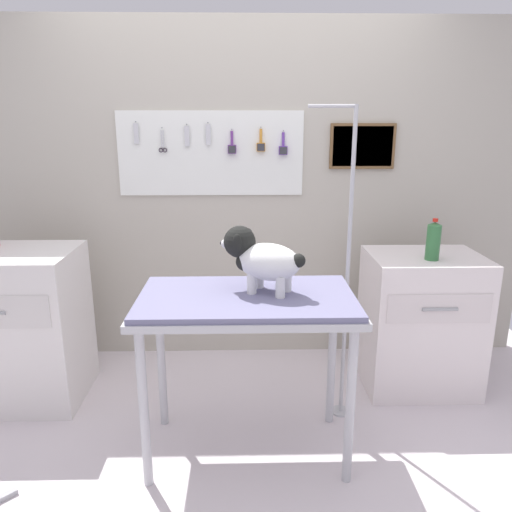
{
  "coord_description": "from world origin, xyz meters",
  "views": [
    {
      "loc": [
        0.02,
        -2.08,
        1.65
      ],
      "look_at": [
        0.08,
        0.18,
        1.03
      ],
      "focal_mm": 34.3,
      "sensor_mm": 36.0,
      "label": 1
    }
  ],
  "objects": [
    {
      "name": "ground",
      "position": [
        0.0,
        0.0,
        -0.02
      ],
      "size": [
        4.4,
        4.0,
        0.04
      ],
      "primitive_type": "cube",
      "color": "silver"
    },
    {
      "name": "rear_wall_panel",
      "position": [
        0.0,
        1.28,
        1.16
      ],
      "size": [
        4.0,
        0.11,
        2.3
      ],
      "color": "#B5AFA0",
      "rests_on": "ground"
    },
    {
      "name": "grooming_table",
      "position": [
        0.03,
        0.11,
        0.76
      ],
      "size": [
        1.06,
        0.6,
        0.85
      ],
      "color": "#B7B7BC",
      "rests_on": "ground"
    },
    {
      "name": "grooming_arm",
      "position": [
        0.57,
        0.43,
        0.81
      ],
      "size": [
        0.3,
        0.11,
        1.73
      ],
      "color": "#B7B7BC",
      "rests_on": "ground"
    },
    {
      "name": "dog",
      "position": [
        0.1,
        0.16,
        1.02
      ],
      "size": [
        0.42,
        0.31,
        0.31
      ],
      "color": "white",
      "rests_on": "grooming_table"
    },
    {
      "name": "counter_left",
      "position": [
        -1.37,
        0.66,
        0.46
      ],
      "size": [
        0.8,
        0.58,
        0.93
      ],
      "color": "silver",
      "rests_on": "ground"
    },
    {
      "name": "cabinet_right",
      "position": [
        1.13,
        0.75,
        0.43
      ],
      "size": [
        0.68,
        0.54,
        0.87
      ],
      "color": "silver",
      "rests_on": "ground"
    },
    {
      "name": "soda_bottle",
      "position": [
        1.12,
        0.65,
        0.98
      ],
      "size": [
        0.08,
        0.08,
        0.25
      ],
      "color": "#326E3C",
      "rests_on": "cabinet_right"
    }
  ]
}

